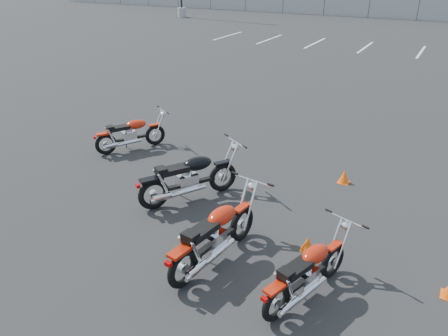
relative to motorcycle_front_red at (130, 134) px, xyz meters
The scene contains 9 objects.
ground 3.58m from the motorcycle_front_red, 27.76° to the right, with size 120.00×120.00×0.00m, color black.
motorcycle_front_red is the anchor object (origin of this frame).
motorcycle_second_black 3.19m from the motorcycle_front_red, 28.87° to the right, with size 1.61×2.15×1.12m.
motorcycle_third_red 5.26m from the motorcycle_front_red, 35.85° to the right, with size 0.87×2.25×1.11m.
motorcycle_rear_red 6.67m from the motorcycle_front_red, 28.52° to the right, with size 1.01×1.94×0.96m.
training_cone_near 5.48m from the motorcycle_front_red, ahead, with size 0.25×0.25×0.30m.
training_cone_extra 5.90m from the motorcycle_front_red, 20.53° to the right, with size 0.22×0.22×0.27m.
chainlink_fence 33.50m from the motorcycle_front_red, 84.62° to the left, with size 80.06×0.06×1.80m.
parking_line_stripes 18.36m from the motorcycle_front_red, 88.00° to the left, with size 15.12×4.00×0.01m.
Camera 1 is at (4.06, -6.54, 4.51)m, focal length 35.00 mm.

